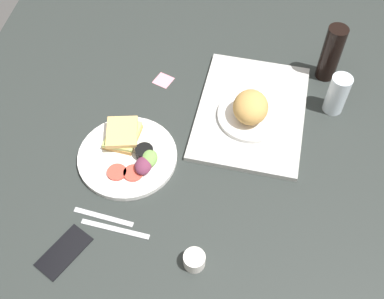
{
  "coord_description": "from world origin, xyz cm",
  "views": [
    {
      "loc": [
        79.15,
        14.75,
        112.29
      ],
      "look_at": [
        2.0,
        3.0,
        4.0
      ],
      "focal_mm": 43.35,
      "sensor_mm": 36.0,
      "label": 1
    }
  ],
  "objects_px": {
    "bread_plate_near": "(251,110)",
    "espresso_cup": "(194,260)",
    "soda_bottle": "(331,53)",
    "knife": "(115,229)",
    "drinking_glass": "(337,94)",
    "fork": "(103,217)",
    "sticky_note": "(163,80)",
    "plate_with_salad": "(129,153)",
    "cell_phone": "(64,252)",
    "serving_tray": "(251,111)"
  },
  "relations": [
    {
      "from": "plate_with_salad",
      "to": "sticky_note",
      "type": "xyz_separation_m",
      "value": [
        -0.32,
        0.04,
        -0.02
      ]
    },
    {
      "from": "plate_with_salad",
      "to": "drinking_glass",
      "type": "distance_m",
      "value": 0.66
    },
    {
      "from": "serving_tray",
      "to": "fork",
      "type": "xyz_separation_m",
      "value": [
        0.43,
        -0.37,
        -0.01
      ]
    },
    {
      "from": "drinking_glass",
      "to": "soda_bottle",
      "type": "relative_size",
      "value": 0.69
    },
    {
      "from": "knife",
      "to": "plate_with_salad",
      "type": "bearing_deg",
      "value": 99.71
    },
    {
      "from": "cell_phone",
      "to": "knife",
      "type": "bearing_deg",
      "value": 154.23
    },
    {
      "from": "sticky_note",
      "to": "soda_bottle",
      "type": "bearing_deg",
      "value": 101.24
    },
    {
      "from": "bread_plate_near",
      "to": "fork",
      "type": "height_order",
      "value": "bread_plate_near"
    },
    {
      "from": "espresso_cup",
      "to": "soda_bottle",
      "type": "bearing_deg",
      "value": 155.14
    },
    {
      "from": "bread_plate_near",
      "to": "soda_bottle",
      "type": "relative_size",
      "value": 1.05
    },
    {
      "from": "drinking_glass",
      "to": "sticky_note",
      "type": "bearing_deg",
      "value": -94.19
    },
    {
      "from": "espresso_cup",
      "to": "fork",
      "type": "height_order",
      "value": "espresso_cup"
    },
    {
      "from": "soda_bottle",
      "to": "sticky_note",
      "type": "distance_m",
      "value": 0.55
    },
    {
      "from": "bread_plate_near",
      "to": "plate_with_salad",
      "type": "xyz_separation_m",
      "value": [
        0.19,
        -0.34,
        -0.04
      ]
    },
    {
      "from": "bread_plate_near",
      "to": "espresso_cup",
      "type": "relative_size",
      "value": 3.7
    },
    {
      "from": "soda_bottle",
      "to": "cell_phone",
      "type": "distance_m",
      "value": 1.01
    },
    {
      "from": "plate_with_salad",
      "to": "espresso_cup",
      "type": "xyz_separation_m",
      "value": [
        0.3,
        0.24,
        0.0
      ]
    },
    {
      "from": "serving_tray",
      "to": "knife",
      "type": "height_order",
      "value": "serving_tray"
    },
    {
      "from": "plate_with_salad",
      "to": "sticky_note",
      "type": "distance_m",
      "value": 0.32
    },
    {
      "from": "bread_plate_near",
      "to": "drinking_glass",
      "type": "height_order",
      "value": "drinking_glass"
    },
    {
      "from": "plate_with_salad",
      "to": "espresso_cup",
      "type": "relative_size",
      "value": 5.2
    },
    {
      "from": "soda_bottle",
      "to": "bread_plate_near",
      "type": "bearing_deg",
      "value": -44.39
    },
    {
      "from": "knife",
      "to": "cell_phone",
      "type": "xyz_separation_m",
      "value": [
        0.08,
        -0.11,
        0.0
      ]
    },
    {
      "from": "serving_tray",
      "to": "knife",
      "type": "xyz_separation_m",
      "value": [
        0.46,
        -0.33,
        -0.01
      ]
    },
    {
      "from": "bread_plate_near",
      "to": "knife",
      "type": "xyz_separation_m",
      "value": [
        0.42,
        -0.32,
        -0.05
      ]
    },
    {
      "from": "fork",
      "to": "sticky_note",
      "type": "relative_size",
      "value": 3.04
    },
    {
      "from": "bread_plate_near",
      "to": "drinking_glass",
      "type": "xyz_separation_m",
      "value": [
        -0.09,
        0.26,
        0.01
      ]
    },
    {
      "from": "plate_with_salad",
      "to": "soda_bottle",
      "type": "height_order",
      "value": "soda_bottle"
    },
    {
      "from": "drinking_glass",
      "to": "cell_phone",
      "type": "height_order",
      "value": "drinking_glass"
    },
    {
      "from": "soda_bottle",
      "to": "cell_phone",
      "type": "height_order",
      "value": "soda_bottle"
    },
    {
      "from": "knife",
      "to": "sticky_note",
      "type": "bearing_deg",
      "value": 93.34
    },
    {
      "from": "drinking_glass",
      "to": "espresso_cup",
      "type": "xyz_separation_m",
      "value": [
        0.58,
        -0.36,
        -0.05
      ]
    },
    {
      "from": "bread_plate_near",
      "to": "drinking_glass",
      "type": "relative_size",
      "value": 1.53
    },
    {
      "from": "bread_plate_near",
      "to": "espresso_cup",
      "type": "distance_m",
      "value": 0.5
    },
    {
      "from": "bread_plate_near",
      "to": "espresso_cup",
      "type": "height_order",
      "value": "bread_plate_near"
    },
    {
      "from": "knife",
      "to": "cell_phone",
      "type": "distance_m",
      "value": 0.14
    },
    {
      "from": "fork",
      "to": "sticky_note",
      "type": "distance_m",
      "value": 0.53
    },
    {
      "from": "serving_tray",
      "to": "espresso_cup",
      "type": "distance_m",
      "value": 0.53
    },
    {
      "from": "soda_bottle",
      "to": "knife",
      "type": "xyz_separation_m",
      "value": [
        0.66,
        -0.56,
        -0.1
      ]
    },
    {
      "from": "espresso_cup",
      "to": "bread_plate_near",
      "type": "bearing_deg",
      "value": 168.28
    },
    {
      "from": "plate_with_salad",
      "to": "fork",
      "type": "relative_size",
      "value": 1.71
    },
    {
      "from": "knife",
      "to": "sticky_note",
      "type": "height_order",
      "value": "knife"
    },
    {
      "from": "serving_tray",
      "to": "espresso_cup",
      "type": "height_order",
      "value": "espresso_cup"
    },
    {
      "from": "soda_bottle",
      "to": "espresso_cup",
      "type": "relative_size",
      "value": 3.52
    },
    {
      "from": "sticky_note",
      "to": "drinking_glass",
      "type": "bearing_deg",
      "value": 85.81
    },
    {
      "from": "bread_plate_near",
      "to": "knife",
      "type": "distance_m",
      "value": 0.53
    },
    {
      "from": "cell_phone",
      "to": "sticky_note",
      "type": "height_order",
      "value": "cell_phone"
    },
    {
      "from": "espresso_cup",
      "to": "knife",
      "type": "distance_m",
      "value": 0.23
    },
    {
      "from": "bread_plate_near",
      "to": "knife",
      "type": "relative_size",
      "value": 1.09
    },
    {
      "from": "bread_plate_near",
      "to": "cell_phone",
      "type": "distance_m",
      "value": 0.67
    }
  ]
}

